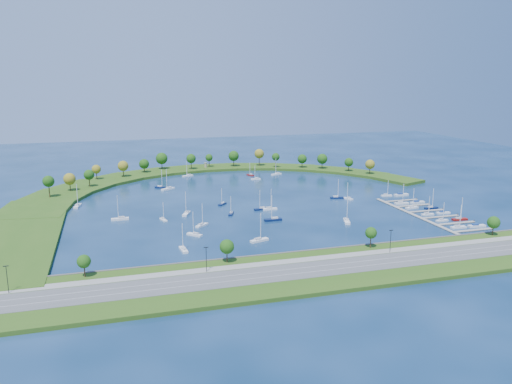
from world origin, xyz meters
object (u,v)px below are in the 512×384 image
object	(u,v)px
moored_boat_8	(273,219)
docked_boat_7	(431,207)
moored_boat_6	(183,249)
docked_boat_8	(401,203)
docked_boat_4	(428,214)
moored_boat_12	(231,213)
moored_boat_4	(261,208)
docked_boat_2	(442,220)
harbor_tower	(206,165)
moored_boat_9	(188,175)
moored_boat_14	(270,208)
docked_boat_9	(417,202)
docked_boat_11	(401,195)
docked_boat_5	(443,213)
moored_boat_7	(222,203)
moored_boat_20	(277,174)
docked_boat_6	(412,207)
dock_system	(426,214)
moored_boat_11	(259,240)
moored_boat_16	(347,221)
moored_boat_5	(163,219)
moored_boat_13	(250,175)
moored_boat_21	(168,188)
docked_boat_1	(477,226)
docked_boat_0	(458,227)
docked_boat_10	(387,195)
moored_boat_1	(337,197)
moored_boat_0	(348,198)
moored_boat_10	(161,187)
moored_boat_17	(195,234)
moored_boat_2	(186,213)
moored_boat_3	(256,179)
docked_boat_3	(460,219)
moored_boat_18	(202,225)
moored_boat_15	(78,205)

from	to	relation	value
moored_boat_8	docked_boat_7	xyz separation A→B (m)	(96.93, -2.08, -0.06)
moored_boat_6	docked_boat_8	size ratio (longest dim) A/B	0.99
docked_boat_4	moored_boat_12	bearing A→B (deg)	163.14
moored_boat_4	docked_boat_2	xyz separation A→B (m)	(86.13, -50.31, -0.04)
harbor_tower	docked_boat_4	size ratio (longest dim) A/B	0.38
moored_boat_9	moored_boat_14	xyz separation A→B (m)	(30.12, -115.56, -0.01)
docked_boat_9	docked_boat_11	xyz separation A→B (m)	(1.89, 21.11, 0.03)
moored_boat_8	docked_boat_5	distance (m)	97.78
moored_boat_7	docked_boat_8	size ratio (longest dim) A/B	0.81
docked_boat_4	moored_boat_20	bearing A→B (deg)	107.27
moored_boat_8	moored_boat_14	bearing A→B (deg)	-103.13
docked_boat_6	dock_system	bearing A→B (deg)	-100.18
moored_boat_11	moored_boat_16	size ratio (longest dim) A/B	0.95
dock_system	docked_boat_5	size ratio (longest dim) A/B	10.18
moored_boat_5	moored_boat_13	distance (m)	137.09
harbor_tower	docked_boat_8	size ratio (longest dim) A/B	0.33
moored_boat_21	docked_boat_1	xyz separation A→B (m)	(142.14, -134.66, -0.31)
docked_boat_2	docked_boat_0	bearing A→B (deg)	-93.17
docked_boat_1	moored_boat_8	bearing A→B (deg)	161.98
moored_boat_8	docked_boat_10	xyz separation A→B (m)	(88.85, 34.32, -0.10)
dock_system	moored_boat_1	xyz separation A→B (m)	(-31.25, 50.29, 0.57)
moored_boat_0	docked_boat_10	bearing A→B (deg)	-110.61
moored_boat_10	docked_boat_11	bearing A→B (deg)	8.73
moored_boat_17	moored_boat_16	bearing A→B (deg)	-132.96
moored_boat_2	moored_boat_3	xyz separation A→B (m)	(65.58, 85.83, -0.08)
docked_boat_6	moored_boat_17	bearing A→B (deg)	177.75
moored_boat_9	docked_boat_7	xyz separation A→B (m)	(121.74, -140.13, -0.02)
moored_boat_10	moored_boat_21	world-z (taller)	moored_boat_21
moored_boat_7	docked_boat_3	xyz separation A→B (m)	(115.53, -69.51, 0.06)
moored_boat_21	docked_boat_11	distance (m)	156.37
moored_boat_18	docked_boat_5	world-z (taller)	moored_boat_18
moored_boat_3	moored_boat_5	distance (m)	123.30
moored_boat_13	moored_boat_0	bearing A→B (deg)	175.74
moored_boat_15	docked_boat_1	distance (m)	223.93
moored_boat_7	docked_boat_3	size ratio (longest dim) A/B	0.81
moored_boat_6	moored_boat_12	bearing A→B (deg)	-38.37
moored_boat_10	moored_boat_16	xyz separation A→B (m)	(85.85, -114.56, 0.03)
dock_system	docked_boat_10	xyz separation A→B (m)	(2.64, 47.11, 0.52)
harbor_tower	moored_boat_2	bearing A→B (deg)	-105.03
moored_boat_15	docked_boat_9	xyz separation A→B (m)	(199.48, -49.08, -0.26)
moored_boat_10	docked_boat_3	size ratio (longest dim) A/B	1.05
docked_boat_9	docked_boat_4	bearing A→B (deg)	-118.67
docked_boat_6	moored_boat_16	bearing A→B (deg)	-171.81
moored_boat_4	docked_boat_1	distance (m)	116.11
moored_boat_21	docked_boat_11	world-z (taller)	moored_boat_21
docked_boat_4	docked_boat_11	world-z (taller)	docked_boat_4
moored_boat_0	docked_boat_1	size ratio (longest dim) A/B	1.17
dock_system	moored_boat_2	xyz separation A→B (m)	(-129.15, 38.18, 0.60)
moored_boat_9	docked_boat_7	distance (m)	185.63
moored_boat_3	moored_boat_18	world-z (taller)	moored_boat_18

